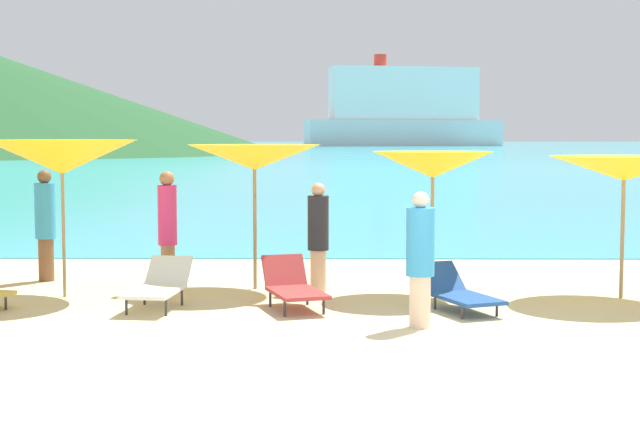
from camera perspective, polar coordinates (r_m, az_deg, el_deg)
ground_plane at (r=20.20m, az=4.59°, el=-2.40°), size 50.00×100.00×0.30m
ocean_water at (r=237.88m, az=0.90°, el=4.05°), size 650.00×440.00×0.02m
umbrella_2 at (r=14.12m, az=-15.17°, el=3.28°), size 2.36×2.36×2.27m
umbrella_3 at (r=14.41m, az=-3.94°, el=3.36°), size 2.22×2.22×2.19m
umbrella_4 at (r=13.95m, az=6.76°, el=2.90°), size 1.85×1.85×2.10m
umbrella_5 at (r=14.20m, az=17.72°, el=2.56°), size 2.26×2.26×2.04m
lounge_chair_4 at (r=13.09m, az=-9.63°, el=-4.25°), size 0.77×1.57×0.63m
lounge_chair_5 at (r=12.86m, az=8.25°, el=-4.63°), size 1.10×1.59×0.57m
lounge_chair_9 at (r=12.85m, az=-1.61°, el=-4.37°), size 0.99×1.46×0.67m
beachgoer_0 at (r=15.85m, az=-16.10°, el=-0.49°), size 0.33×0.33×1.79m
beachgoer_1 at (r=14.45m, az=-9.11°, el=-0.74°), size 0.28×0.28×1.80m
beachgoer_2 at (r=11.57m, az=6.02°, el=-2.57°), size 0.34×0.34×1.65m
beachgoer_3 at (r=14.20m, az=-0.11°, el=-1.25°), size 0.31×0.31×1.63m
cruise_ship at (r=239.34m, az=5.03°, el=6.13°), size 49.94×18.97×22.54m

